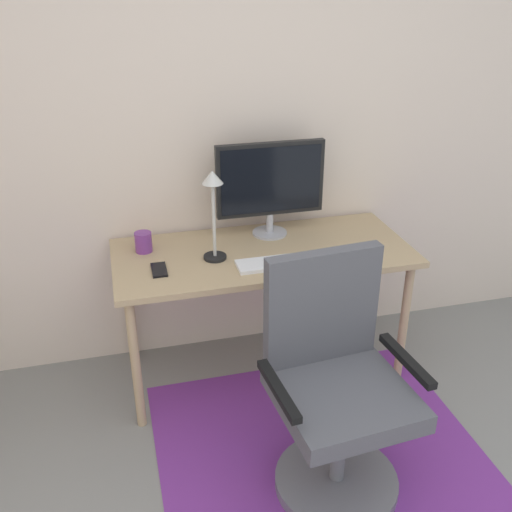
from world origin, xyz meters
The scene contains 10 objects.
wall_back centered at (0.00, 2.20, 1.30)m, with size 6.00×0.10×2.60m, color beige.
area_rug centered at (0.11, 1.06, 0.00)m, with size 1.44×1.49×0.01m, color #732F88.
desk centered at (0.01, 1.81, 0.65)m, with size 1.46×0.65×0.72m.
monitor centered at (0.10, 1.99, 1.01)m, with size 0.55×0.18×0.49m.
keyboard centered at (0.06, 1.64, 0.73)m, with size 0.43×0.13×0.02m, color white.
computer_mouse centered at (0.34, 1.66, 0.74)m, with size 0.06×0.10×0.03m, color white.
coffee_cup centered at (-0.55, 1.94, 0.77)m, with size 0.08×0.08×0.10m, color #733483.
cell_phone centered at (-0.50, 1.72, 0.73)m, with size 0.07×0.14×0.01m, color black.
desk_lamp centered at (-0.23, 1.78, 1.02)m, with size 0.11×0.11×0.44m.
office_chair centered at (0.10, 1.02, 0.43)m, with size 0.61×0.55×1.00m.
Camera 1 is at (-0.66, -0.69, 1.96)m, focal length 40.93 mm.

